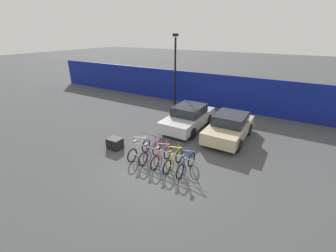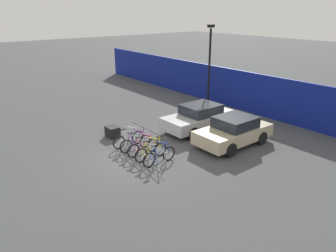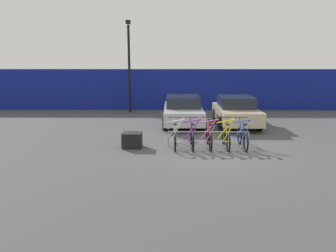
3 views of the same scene
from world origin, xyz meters
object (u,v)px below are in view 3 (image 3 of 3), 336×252
object	(u,v)px
bicycle_pink	(209,138)
car_beige	(236,111)
bicycle_yellow	(226,138)
lamp_post	(129,62)
bicycle_blue	(243,138)
car_silver	(183,110)
bicycle_white	(175,137)
cargo_crate	(132,140)
bicycle_purple	(192,137)
bike_rack	(208,134)

from	to	relation	value
bicycle_pink	car_beige	bearing A→B (deg)	65.26
car_beige	bicycle_yellow	bearing A→B (deg)	-105.60
car_beige	lamp_post	size ratio (longest dim) A/B	0.74
bicycle_pink	bicycle_blue	bearing A→B (deg)	-1.63
car_silver	bicycle_white	bearing A→B (deg)	-95.76
car_silver	bicycle_blue	bearing A→B (deg)	-64.84
bicycle_blue	cargo_crate	bearing A→B (deg)	-176.76
bicycle_white	bicycle_purple	world-z (taller)	same
bicycle_purple	bicycle_yellow	world-z (taller)	same
bike_rack	cargo_crate	xyz separation A→B (m)	(-2.77, -0.14, -0.20)
bicycle_purple	bicycle_yellow	size ratio (longest dim) A/B	1.00
bicycle_pink	car_silver	size ratio (longest dim) A/B	0.41
bike_rack	lamp_post	world-z (taller)	lamp_post
bicycle_pink	cargo_crate	world-z (taller)	bicycle_pink
bicycle_white	lamp_post	bearing A→B (deg)	109.33
lamp_post	cargo_crate	distance (m)	8.48
bicycle_purple	bicycle_pink	bearing A→B (deg)	1.80
car_beige	lamp_post	xyz separation A→B (m)	(-5.58, 3.88, 2.31)
bicycle_purple	cargo_crate	size ratio (longest dim) A/B	2.44
bicycle_white	bicycle_pink	size ratio (longest dim) A/B	1.00
bicycle_pink	bicycle_blue	size ratio (longest dim) A/B	1.00
car_beige	bicycle_pink	bearing A→B (deg)	-113.11
bike_rack	bicycle_purple	size ratio (longest dim) A/B	1.74
bicycle_white	bicycle_pink	xyz separation A→B (m)	(1.23, 0.00, 0.00)
bicycle_yellow	bicycle_blue	size ratio (longest dim) A/B	1.00
cargo_crate	lamp_post	bearing A→B (deg)	97.56
lamp_post	car_silver	bearing A→B (deg)	-50.63
bicycle_pink	lamp_post	distance (m)	9.23
bike_rack	bicycle_white	bearing A→B (deg)	-173.04
bicycle_yellow	bicycle_purple	bearing A→B (deg)	176.32
cargo_crate	bicycle_blue	bearing A→B (deg)	-0.11
bicycle_white	bicycle_purple	xyz separation A→B (m)	(0.61, 0.00, 0.00)
bicycle_yellow	car_silver	world-z (taller)	car_silver
bicycle_blue	car_beige	distance (m)	4.14
bicycle_pink	car_beige	size ratio (longest dim) A/B	0.44
lamp_post	bike_rack	bearing A→B (deg)	-63.93
bike_rack	bicycle_purple	bearing A→B (deg)	-166.22
car_silver	lamp_post	xyz separation A→B (m)	(-3.04, 3.70, 2.31)
bicycle_yellow	bike_rack	bearing A→B (deg)	162.69
bicycle_pink	bicycle_yellow	distance (m)	0.60
bicycle_purple	cargo_crate	xyz separation A→B (m)	(-2.16, 0.01, -0.10)
bicycle_pink	cargo_crate	xyz separation A→B (m)	(-2.78, 0.01, -0.10)
bike_rack	car_beige	size ratio (longest dim) A/B	0.76
bicycle_yellow	car_beige	world-z (taller)	car_beige
bicycle_purple	bicycle_yellow	bearing A→B (deg)	1.80
car_beige	bicycle_blue	bearing A→B (deg)	-97.49
bicycle_white	bicycle_purple	size ratio (longest dim) A/B	1.00
bike_rack	car_silver	xyz separation A→B (m)	(-0.79, 4.12, 0.22)
bicycle_blue	lamp_post	xyz separation A→B (m)	(-5.05, 7.97, 2.62)
bike_rack	lamp_post	xyz separation A→B (m)	(-3.83, 7.83, 2.52)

